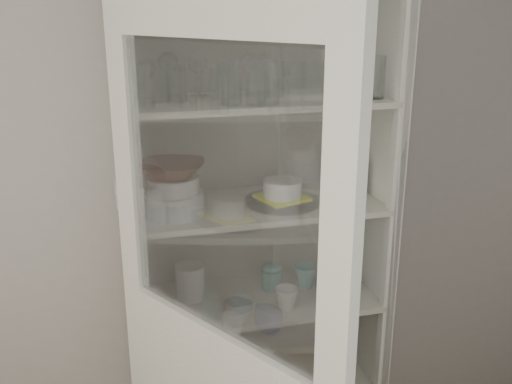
{
  "coord_description": "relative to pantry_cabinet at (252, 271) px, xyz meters",
  "views": [
    {
      "loc": [
        -0.32,
        -0.74,
        1.96
      ],
      "look_at": [
        0.2,
        1.27,
        1.3
      ],
      "focal_mm": 40.0,
      "sensor_mm": 36.0,
      "label": 1
    }
  ],
  "objects": [
    {
      "name": "mug_white",
      "position": [
        0.09,
        -0.2,
        -0.04
      ],
      "size": [
        0.11,
        0.11,
        0.09
      ],
      "primitive_type": "imported",
      "rotation": [
        0.0,
        0.0,
        0.16
      ],
      "color": "silver",
      "rests_on": "shelf_mugs"
    },
    {
      "name": "yellow_trivet",
      "position": [
        0.09,
        -0.1,
        0.34
      ],
      "size": [
        0.21,
        0.21,
        0.01
      ],
      "primitive_type": "cube",
      "rotation": [
        0.0,
        0.0,
        0.31
      ],
      "color": "yellow",
      "rests_on": "glass_platter"
    },
    {
      "name": "tumbler_1",
      "position": [
        -0.12,
        -0.2,
        0.79
      ],
      "size": [
        0.09,
        0.09,
        0.14
      ],
      "primitive_type": "cylinder",
      "rotation": [
        0.0,
        0.0,
        -0.25
      ],
      "color": "silver",
      "rests_on": "shelf_glass"
    },
    {
      "name": "goblet_3",
      "position": [
        0.35,
        0.04,
        0.81
      ],
      "size": [
        0.08,
        0.08,
        0.19
      ],
      "primitive_type": null,
      "color": "silver",
      "rests_on": "shelf_glass"
    },
    {
      "name": "tumbler_9",
      "position": [
        -0.11,
        -0.05,
        0.79
      ],
      "size": [
        0.08,
        0.08,
        0.14
      ],
      "primitive_type": "cylinder",
      "rotation": [
        0.0,
        0.0,
        0.15
      ],
      "color": "silver",
      "rests_on": "shelf_glass"
    },
    {
      "name": "tin_box",
      "position": [
        0.06,
        -0.06,
        -0.45
      ],
      "size": [
        0.22,
        0.18,
        0.06
      ],
      "primitive_type": "cube",
      "rotation": [
        0.0,
        0.0,
        0.24
      ],
      "color": "#9495A8",
      "rests_on": "shelf_bot"
    },
    {
      "name": "tumbler_3",
      "position": [
        -0.04,
        -0.22,
        0.79
      ],
      "size": [
        0.09,
        0.09,
        0.15
      ],
      "primitive_type": "cylinder",
      "rotation": [
        0.0,
        0.0,
        0.31
      ],
      "color": "silver",
      "rests_on": "shelf_glass"
    },
    {
      "name": "tumbler_5",
      "position": [
        0.33,
        -0.18,
        0.8
      ],
      "size": [
        0.09,
        0.09,
        0.15
      ],
      "primitive_type": "cylinder",
      "rotation": [
        0.0,
        0.0,
        -0.2
      ],
      "color": "silver",
      "rests_on": "shelf_glass"
    },
    {
      "name": "goblet_1",
      "position": [
        -0.2,
        0.02,
        0.8
      ],
      "size": [
        0.08,
        0.08,
        0.17
      ],
      "primitive_type": null,
      "color": "silver",
      "rests_on": "shelf_glass"
    },
    {
      "name": "tumbler_8",
      "position": [
        -0.28,
        -0.07,
        0.79
      ],
      "size": [
        0.08,
        0.08,
        0.13
      ],
      "primitive_type": "cylinder",
      "rotation": [
        0.0,
        0.0,
        0.34
      ],
      "color": "silver",
      "rests_on": "shelf_glass"
    },
    {
      "name": "white_ramekin",
      "position": [
        0.09,
        -0.1,
        0.38
      ],
      "size": [
        0.19,
        0.19,
        0.06
      ],
      "primitive_type": "cylinder",
      "rotation": [
        0.0,
        0.0,
        0.34
      ],
      "color": "silver",
      "rests_on": "yellow_trivet"
    },
    {
      "name": "tumbler_0",
      "position": [
        -0.41,
        -0.21,
        0.79
      ],
      "size": [
        0.08,
        0.08,
        0.14
      ],
      "primitive_type": "cylinder",
      "rotation": [
        0.0,
        0.0,
        0.1
      ],
      "color": "silver",
      "rests_on": "shelf_glass"
    },
    {
      "name": "mug_blue",
      "position": [
        0.28,
        -0.15,
        -0.03
      ],
      "size": [
        0.12,
        0.12,
        0.09
      ],
      "primitive_type": "imported",
      "rotation": [
        0.0,
        0.0,
        0.03
      ],
      "color": "navy",
      "rests_on": "shelf_mugs"
    },
    {
      "name": "tumbler_4",
      "position": [
        0.24,
        -0.22,
        0.8
      ],
      "size": [
        0.08,
        0.08,
        0.15
      ],
      "primitive_type": "cylinder",
      "rotation": [
        0.0,
        0.0,
        0.03
      ],
      "color": "silver",
      "rests_on": "shelf_glass"
    },
    {
      "name": "grey_bowl_stack",
      "position": [
        0.37,
        -0.07,
        0.39
      ],
      "size": [
        0.13,
        0.13,
        0.14
      ],
      "primitive_type": "cylinder",
      "color": "silver",
      "rests_on": "shelf_plates"
    },
    {
      "name": "terracotta_bowl",
      "position": [
        -0.32,
        -0.12,
        0.49
      ],
      "size": [
        0.29,
        0.29,
        0.06
      ],
      "primitive_type": "imported",
      "rotation": [
        0.0,
        0.0,
        -0.32
      ],
      "color": "#4B1F12",
      "rests_on": "cream_bowl"
    },
    {
      "name": "cream_bowl",
      "position": [
        -0.32,
        -0.12,
        0.43
      ],
      "size": [
        0.21,
        0.21,
        0.06
      ],
      "primitive_type": "cylinder",
      "rotation": [
        0.0,
        0.0,
        0.14
      ],
      "color": "silver",
      "rests_on": "plate_stack_front"
    },
    {
      "name": "wall_back",
      "position": [
        -0.2,
        0.16,
        0.36
      ],
      "size": [
        3.6,
        0.02,
        2.6
      ],
      "primitive_type": "cube",
      "color": "#B7B4B1",
      "rests_on": "ground"
    },
    {
      "name": "teal_jar",
      "position": [
        0.08,
        -0.02,
        -0.03
      ],
      "size": [
        0.08,
        0.08,
        0.1
      ],
      "color": "teal",
      "rests_on": "shelf_mugs"
    },
    {
      "name": "tumbler_6",
      "position": [
        0.41,
        -0.18,
        0.8
      ],
      "size": [
        0.08,
        0.08,
        0.15
      ],
      "primitive_type": "cylinder",
      "rotation": [
        0.0,
        0.0,
        0.02
      ],
      "color": "silver",
      "rests_on": "shelf_glass"
    },
    {
      "name": "tumbler_2",
      "position": [
        0.0,
        -0.22,
        0.79
      ],
      "size": [
        0.1,
        0.1,
        0.15
      ],
      "primitive_type": "cylinder",
      "rotation": [
        0.0,
        0.0,
        -0.39
      ],
      "color": "silver",
      "rests_on": "shelf_glass"
    },
    {
      "name": "goblet_2",
      "position": [
        -0.01,
        0.01,
        0.81
      ],
      "size": [
        0.08,
        0.08,
        0.17
      ],
      "primitive_type": null,
      "color": "silver",
      "rests_on": "shelf_glass"
    },
    {
      "name": "pantry_cabinet",
      "position": [
        0.0,
        0.0,
        0.0
      ],
      "size": [
        1.0,
        0.45,
        2.1
      ],
      "color": "silver",
      "rests_on": "floor"
    },
    {
      "name": "plate_stack_front",
      "position": [
        -0.32,
        -0.12,
        0.36
      ],
      "size": [
        0.22,
        0.22,
        0.08
      ],
      "primitive_type": "cylinder",
      "color": "silver",
      "rests_on": "shelf_plates"
    },
    {
      "name": "glass_platter",
      "position": [
        0.09,
        -0.1,
        0.33
      ],
      "size": [
        0.32,
        0.32,
        0.02
      ],
      "primitive_type": "cylinder",
      "rotation": [
        0.0,
        0.0,
        -0.13
      ],
      "color": "silver",
      "rests_on": "shelf_plates"
    },
    {
      "name": "tumbler_7",
      "position": [
        -0.34,
        -0.07,
        0.79
      ],
      "size": [
        0.07,
        0.07,
        0.13
      ],
      "primitive_type": "cylinder",
      "rotation": [
        0.0,
        0.0,
        -0.07
      ],
      "color": "silver",
      "rests_on": "shelf_glass"
    },
    {
      "name": "goblet_0",
      "position": [
        -0.3,
        0.06,
        0.81
      ],
      "size": [
        0.08,
        0.08,
        0.17
      ],
      "primitive_type": null,
      "color": "silver",
      "rests_on": "shelf_glass"
    },
    {
      "name": "cream_dish",
      "position": [
        -0.2,
        -0.09,
        -0.44
      ],
      "size": [
        0.32,
        0.32,
        0.08
      ],
      "primitive_type": "imported",
      "rotation": [
        0.0,
        0.0,
        0.4
      ],
      "color": "silver",
      "rests_on": "shelf_bot"
    },
    {
      "name": "white_canister",
      "position": [
        -0.26,
        -0.01,
        -0.01
      ],
      "size": [
        0.14,
        0.14,
        0.14
      ],
      "primitive_type": "cylinder",
      "rotation": [
        0.0,
        0.0,
        0.25
      ],
      "color": "silver",
      "rests_on": "shelf_mugs"
    },
    {
      "name": "plate_stack_back",
      "position": [
        -0.41,
        0.03,
        0.37
      ],
      "size": [
        0.23,
        0.23,
        0.1
      ],
      "primitive_type": "cylinder",
      "color": "silver",
      "rests_on": "shelf_plates"
    },
    {
      "name": "tumbler_10",
      "position": [
        0.08,
        -0.04,
        0.79
      ],
      "size": [
        0.09,
        0.09,
        0.13
      ],
      "primitive_type": "cylinder",
      "rotation": [
        0.0,
        0.0,
        -0.41
      ],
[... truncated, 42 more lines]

